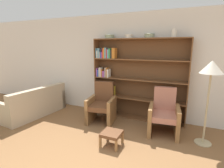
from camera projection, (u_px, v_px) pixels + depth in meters
name	position (u px, v px, depth m)	size (l,w,h in m)	color
wall_back	(135.00, 66.00, 4.67)	(12.00, 0.06, 2.75)	silver
bookshelf	(130.00, 79.00, 4.62)	(2.43, 0.30, 2.10)	brown
bowl_olive	(110.00, 36.00, 4.60)	(0.26, 0.26, 0.10)	gray
bowl_terracotta	(129.00, 36.00, 4.39)	(0.21, 0.21, 0.10)	silver
bowl_sage	(149.00, 35.00, 4.18)	(0.25, 0.25, 0.10)	gray
vase_tall	(174.00, 34.00, 3.95)	(0.12, 0.12, 0.19)	silver
couch	(34.00, 105.00, 4.92)	(1.01, 1.82, 0.80)	tan
armchair_leather	(102.00, 105.00, 4.47)	(0.74, 0.78, 1.00)	olive
armchair_cushioned	(164.00, 114.00, 3.86)	(0.73, 0.76, 1.00)	olive
floor_lamp	(211.00, 72.00, 3.20)	(0.41, 0.41, 1.66)	tan
footstool	(112.00, 134.00, 3.39)	(0.37, 0.37, 0.28)	olive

